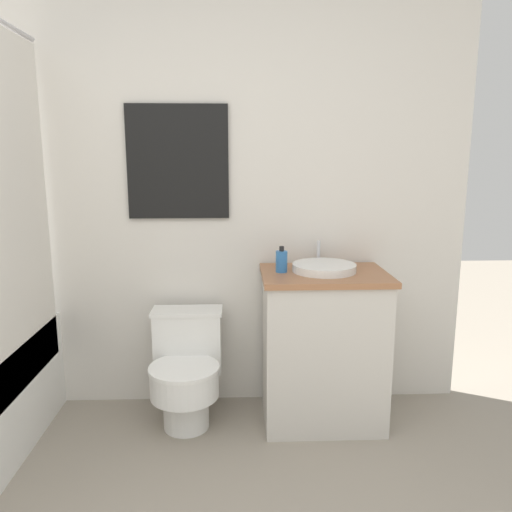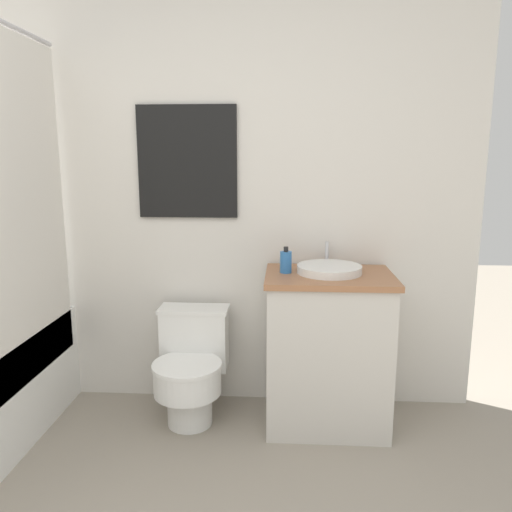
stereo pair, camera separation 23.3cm
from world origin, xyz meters
name	(u,v)px [view 1 (the left image)]	position (x,y,z in m)	size (l,w,h in m)	color
wall_back	(159,184)	(0.00, 2.16, 1.25)	(3.40, 0.07, 2.50)	silver
toilet	(186,369)	(0.15, 1.88, 0.30)	(0.38, 0.49, 0.59)	white
vanity	(323,347)	(0.87, 1.88, 0.41)	(0.65, 0.48, 0.82)	beige
sink	(324,267)	(0.87, 1.91, 0.84)	(0.33, 0.36, 0.13)	white
soap_bottle	(282,261)	(0.65, 1.90, 0.87)	(0.06, 0.06, 0.13)	#2D6BB2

